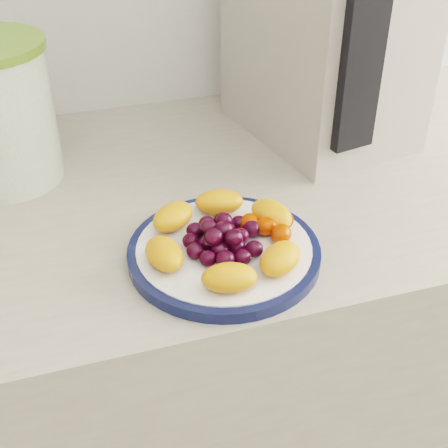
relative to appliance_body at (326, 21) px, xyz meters
name	(u,v)px	position (x,y,z in m)	size (l,w,h in m)	color
counter	(223,386)	(-0.20, -0.11, -0.63)	(3.50, 0.60, 0.90)	#ADA390
cabinet_face	(223,396)	(-0.20, -0.11, -0.66)	(3.48, 0.58, 0.84)	olive
plate_rim	(224,253)	(-0.25, -0.29, -0.17)	(0.23, 0.23, 0.01)	#0F173D
plate_face	(224,252)	(-0.25, -0.29, -0.17)	(0.21, 0.21, 0.02)	white
appliance_body	(326,21)	(0.00, 0.00, 0.00)	(0.21, 0.29, 0.36)	#A69D91
appliance_panel	(362,54)	(-0.02, -0.16, 0.01)	(0.06, 0.02, 0.27)	black
fruit_plate	(227,235)	(-0.25, -0.29, -0.15)	(0.20, 0.20, 0.04)	orange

